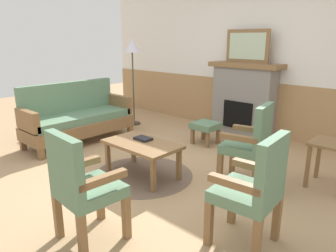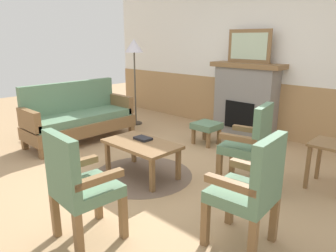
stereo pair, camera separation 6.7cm
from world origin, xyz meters
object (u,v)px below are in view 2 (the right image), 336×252
Objects in this scene: floor_lamp_by_couch at (134,51)px; armchair_front_left at (79,183)px; coffee_table at (142,147)px; armchair_by_window_left at (250,142)px; footstool at (207,127)px; book_on_table at (143,138)px; side_table at (332,153)px; framed_picture at (249,46)px; fireplace at (245,99)px; armchair_near_fireplace at (251,187)px; couch at (79,118)px.

armchair_front_left is at bearing -47.52° from floor_lamp_by_couch.
armchair_by_window_left reaches higher than coffee_table.
book_on_table is at bearing -86.47° from footstool.
side_table reaches higher than footstool.
framed_picture reaches higher than side_table.
footstool is at bearing 93.53° from book_on_table.
footstool is at bearing -0.69° from floor_lamp_by_couch.
fireplace reaches higher than armchair_by_window_left.
armchair_near_fireplace is (1.70, -0.34, 0.15)m from coffee_table.
armchair_front_left is at bearing -115.62° from side_table.
coffee_table is at bearing 168.70° from armchair_near_fireplace.
book_on_table is at bearing -148.60° from side_table.
floor_lamp_by_couch is at bearing 152.25° from armchair_near_fireplace.
framed_picture is at bearing 122.01° from armchair_by_window_left.
armchair_front_left is (0.64, -3.74, -1.02)m from framed_picture.
coffee_table is 0.57× the size of floor_lamp_by_couch.
book_on_table is 0.22× the size of armchair_near_fireplace.
footstool is at bearing -99.20° from framed_picture.
fireplace is 2.29m from floor_lamp_by_couch.
coffee_table is at bearing -51.24° from book_on_table.
framed_picture reaches higher than fireplace.
coffee_table is (1.82, -0.22, -0.01)m from couch.
framed_picture is at bearing 80.80° from footstool.
coffee_table reaches higher than footstool.
framed_picture is 3.64× the size of book_on_table.
couch is at bearing -128.53° from framed_picture.
armchair_near_fireplace and armchair_front_left have the same top height.
side_table is at bearing -8.99° from footstool.
couch is at bearing -84.08° from floor_lamp_by_couch.
floor_lamp_by_couch reaches higher than footstool.
couch is at bearing 173.16° from coffee_table.
fireplace reaches higher than armchair_near_fireplace.
armchair_front_left is 2.77m from side_table.
book_on_table is at bearing -4.16° from couch.
armchair_front_left reaches higher than book_on_table.
armchair_by_window_left is at bearing -142.23° from side_table.
floor_lamp_by_couch is at bearing 174.93° from side_table.
fireplace reaches higher than book_on_table.
armchair_by_window_left is 0.92m from side_table.
book_on_table is 2.61m from floor_lamp_by_couch.
fireplace reaches higher than coffee_table.
floor_lamp_by_couch is (-1.97, 1.59, 1.06)m from coffee_table.
footstool is 2.68m from armchair_near_fireplace.
framed_picture reaches higher than footstool.
couch is at bearing -170.79° from armchair_by_window_left.
book_on_table is at bearing 166.33° from armchair_near_fireplace.
framed_picture reaches higher than coffee_table.
armchair_by_window_left is (1.27, -0.87, 0.25)m from footstool.
armchair_by_window_left is 2.00m from armchair_front_left.
side_table is 3.94m from floor_lamp_by_couch.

